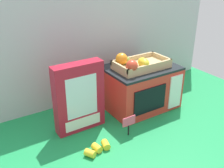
% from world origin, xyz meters
% --- Properties ---
extents(ground_plane, '(1.70, 1.70, 0.00)m').
position_xyz_m(ground_plane, '(0.00, 0.00, 0.00)').
color(ground_plane, '#198C47').
rests_on(ground_plane, ground).
extents(display_back_panel, '(1.61, 0.03, 0.69)m').
position_xyz_m(display_back_panel, '(0.00, 0.30, 0.35)').
color(display_back_panel, '#B7BABF').
rests_on(display_back_panel, ground).
extents(toy_microwave, '(0.38, 0.28, 0.24)m').
position_xyz_m(toy_microwave, '(0.13, 0.05, 0.12)').
color(toy_microwave, red).
rests_on(toy_microwave, ground).
extents(food_groups_crate, '(0.29, 0.17, 0.08)m').
position_xyz_m(food_groups_crate, '(0.09, 0.04, 0.27)').
color(food_groups_crate, tan).
rests_on(food_groups_crate, toy_microwave).
extents(cookie_set_box, '(0.24, 0.07, 0.34)m').
position_xyz_m(cookie_set_box, '(-0.25, 0.03, 0.17)').
color(cookie_set_box, '#B2192D').
rests_on(cookie_set_box, ground).
extents(price_sign, '(0.07, 0.01, 0.10)m').
position_xyz_m(price_sign, '(-0.09, -0.15, 0.07)').
color(price_sign, black).
rests_on(price_sign, ground).
extents(loose_toy_banana, '(0.13, 0.07, 0.03)m').
position_xyz_m(loose_toy_banana, '(-0.27, -0.17, 0.02)').
color(loose_toy_banana, yellow).
rests_on(loose_toy_banana, ground).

